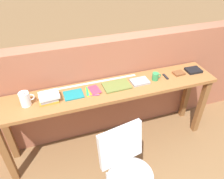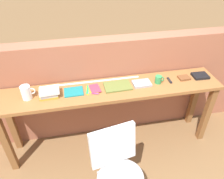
{
  "view_description": "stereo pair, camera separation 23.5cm",
  "coord_description": "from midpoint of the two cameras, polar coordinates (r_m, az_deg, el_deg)",
  "views": [
    {
      "loc": [
        -0.6,
        -1.56,
        2.29
      ],
      "look_at": [
        0.0,
        0.25,
        0.9
      ],
      "focal_mm": 35.0,
      "sensor_mm": 36.0,
      "label": 1
    },
    {
      "loc": [
        -0.37,
        -1.62,
        2.29
      ],
      "look_at": [
        0.0,
        0.25,
        0.9
      ],
      "focal_mm": 35.0,
      "sensor_mm": 36.0,
      "label": 2
    }
  ],
  "objects": [
    {
      "name": "ground_plane",
      "position": [
        2.83,
        3.54,
        -18.03
      ],
      "size": [
        40.0,
        40.0,
        0.0
      ],
      "primitive_type": "plane",
      "color": "brown"
    },
    {
      "name": "chair_white_moulded",
      "position": [
        2.14,
        4.86,
        -19.64
      ],
      "size": [
        0.52,
        0.53,
        0.89
      ],
      "color": "silver",
      "rests_on": "ground"
    },
    {
      "name": "book_open_centre",
      "position": [
        2.43,
        4.24,
        0.81
      ],
      "size": [
        0.3,
        0.21,
        0.02
      ],
      "primitive_type": "cube",
      "rotation": [
        0.0,
        0.0,
        0.03
      ],
      "color": "olive",
      "rests_on": "sideboard"
    },
    {
      "name": "pamphlet_pile_colourful",
      "position": [
        2.38,
        -2.1,
        -0.07
      ],
      "size": [
        0.17,
        0.2,
        0.01
      ],
      "color": "yellow",
      "rests_on": "sideboard"
    },
    {
      "name": "book_grey_hardcover",
      "position": [
        2.5,
        10.46,
        1.48
      ],
      "size": [
        0.2,
        0.15,
        0.02
      ],
      "primitive_type": "cube",
      "rotation": [
        0.0,
        0.0,
        0.02
      ],
      "color": "#9E9EA3",
      "rests_on": "sideboard"
    },
    {
      "name": "mug",
      "position": [
        2.55,
        14.67,
        2.47
      ],
      "size": [
        0.11,
        0.08,
        0.09
      ],
      "color": "#338C4C",
      "rests_on": "sideboard"
    },
    {
      "name": "pitcher_white",
      "position": [
        2.34,
        -18.86,
        -0.81
      ],
      "size": [
        0.14,
        0.1,
        0.18
      ],
      "color": "white",
      "rests_on": "sideboard"
    },
    {
      "name": "multitool_folded",
      "position": [
        2.64,
        17.29,
        2.2
      ],
      "size": [
        0.03,
        0.11,
        0.02
      ],
      "primitive_type": "cube",
      "rotation": [
        0.0,
        0.0,
        -0.01
      ],
      "color": "black",
      "rests_on": "sideboard"
    },
    {
      "name": "magazine_cycling",
      "position": [
        2.36,
        -7.2,
        -0.68
      ],
      "size": [
        0.21,
        0.17,
        0.01
      ],
      "primitive_type": "cube",
      "rotation": [
        0.0,
        0.0,
        0.02
      ],
      "color": "#19757A",
      "rests_on": "sideboard"
    },
    {
      "name": "leather_journal_brown",
      "position": [
        2.73,
        20.68,
        2.8
      ],
      "size": [
        0.14,
        0.11,
        0.02
      ],
      "primitive_type": "cube",
      "rotation": [
        0.0,
        0.0,
        0.06
      ],
      "color": "brown",
      "rests_on": "sideboard"
    },
    {
      "name": "sideboard",
      "position": [
        2.49,
        2.48,
        -2.4
      ],
      "size": [
        2.5,
        0.44,
        0.88
      ],
      "color": "#996033",
      "rests_on": "ground"
    },
    {
      "name": "brick_wall_back",
      "position": [
        2.8,
        0.85,
        0.52
      ],
      "size": [
        6.0,
        0.2,
        1.31
      ],
      "primitive_type": "cube",
      "color": "#9E5B42",
      "rests_on": "ground"
    },
    {
      "name": "book_repair_rightmost",
      "position": [
        2.84,
        24.3,
        3.21
      ],
      "size": [
        0.18,
        0.15,
        0.03
      ],
      "primitive_type": "cube",
      "rotation": [
        0.0,
        0.0,
        -0.03
      ],
      "color": "black",
      "rests_on": "sideboard"
    },
    {
      "name": "ruler_metal_back_edge",
      "position": [
        2.52,
        -0.7,
        2.18
      ],
      "size": [
        0.95,
        0.03,
        0.0
      ],
      "primitive_type": "cube",
      "color": "silver",
      "rests_on": "sideboard"
    },
    {
      "name": "book_stack_leftmost",
      "position": [
        2.34,
        -13.39,
        -0.84
      ],
      "size": [
        0.21,
        0.18,
        0.09
      ],
      "color": "gold",
      "rests_on": "sideboard"
    }
  ]
}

